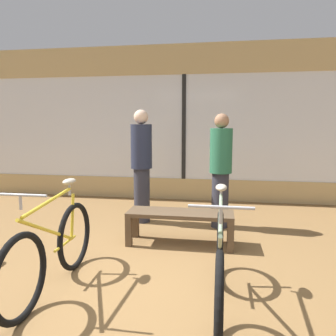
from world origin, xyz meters
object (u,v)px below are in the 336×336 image
(bicycle_right, at_px, (220,265))
(bicycle_left, at_px, (52,250))
(display_bench, at_px, (180,218))
(customer_by_window, at_px, (142,163))
(customer_near_rack, at_px, (221,168))

(bicycle_right, bearing_deg, bicycle_left, 178.00)
(display_bench, bearing_deg, customer_by_window, 129.25)
(bicycle_left, relative_size, display_bench, 1.24)
(customer_near_rack, bearing_deg, bicycle_right, -89.70)
(customer_near_rack, relative_size, customer_by_window, 0.96)
(bicycle_left, bearing_deg, display_bench, 52.83)
(bicycle_right, bearing_deg, display_bench, 109.90)
(customer_by_window, bearing_deg, display_bench, -50.75)
(customer_by_window, bearing_deg, customer_near_rack, -3.44)
(display_bench, bearing_deg, bicycle_left, -127.17)
(bicycle_left, distance_m, customer_near_rack, 2.79)
(bicycle_left, bearing_deg, bicycle_right, -2.00)
(bicycle_left, distance_m, bicycle_right, 1.59)
(bicycle_left, xyz_separation_m, display_bench, (1.06, 1.40, -0.03))
(customer_near_rack, height_order, customer_by_window, customer_by_window)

